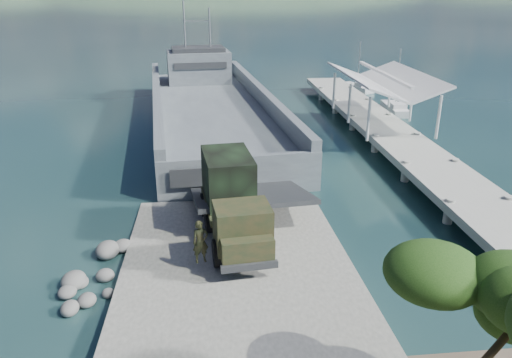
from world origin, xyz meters
name	(u,v)px	position (x,y,z in m)	size (l,w,h in m)	color
ground	(238,276)	(0.00, 0.00, 0.00)	(1400.00, 1400.00, 0.00)	#163535
boat_ramp	(239,284)	(0.00, -1.00, 0.25)	(10.00, 18.00, 0.50)	#64665D
shoreline_rocks	(94,278)	(-6.20, 0.50, 0.00)	(3.20, 5.60, 0.90)	#61615F
pier	(384,121)	(13.00, 18.77, 1.60)	(6.40, 44.00, 6.10)	#999B91
landing_craft	(211,115)	(-0.69, 24.60, 0.93)	(12.76, 39.07, 11.42)	#4E545C
military_truck	(232,200)	(-0.02, 3.01, 2.30)	(3.20, 8.00, 3.61)	black
soldier	(201,250)	(-1.54, -0.11, 1.44)	(0.69, 0.45, 1.88)	black
sailboat_near	(395,109)	(17.34, 27.68, 0.33)	(1.85, 5.23, 6.26)	silver
sailboat_far	(358,88)	(16.84, 38.52, 0.31)	(2.95, 4.95, 5.80)	silver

